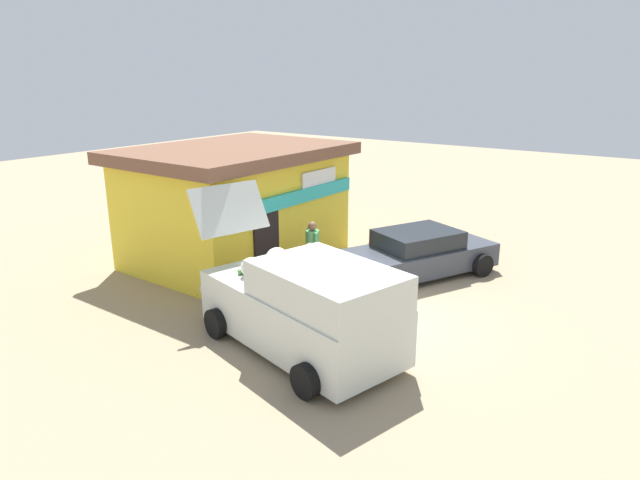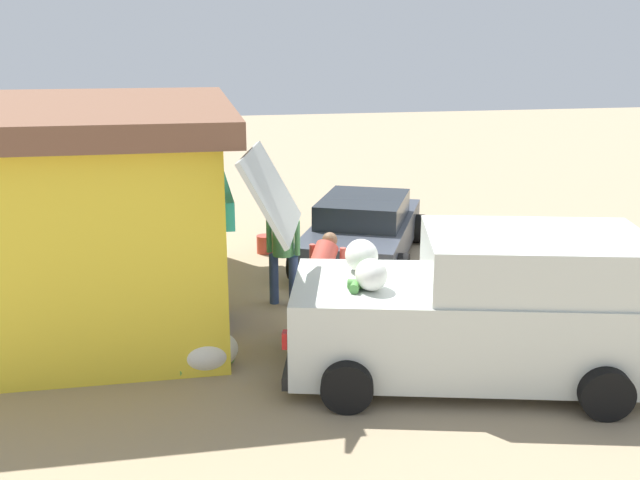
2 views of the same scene
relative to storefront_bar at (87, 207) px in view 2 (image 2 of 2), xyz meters
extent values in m
plane|color=#9E896B|center=(-1.17, -5.23, -1.65)|extent=(60.00, 60.00, 0.00)
cube|color=yellow|center=(0.00, 0.01, -0.20)|extent=(5.61, 4.07, 2.91)
cube|color=#2DB7B2|center=(-0.04, -2.03, 0.38)|extent=(5.26, 0.22, 0.36)
cube|color=black|center=(-1.03, -1.98, -0.65)|extent=(0.90, 0.08, 2.00)
cube|color=white|center=(1.18, -2.03, 0.68)|extent=(1.50, 0.09, 0.60)
cube|color=brown|center=(0.00, 0.01, 1.42)|extent=(6.13, 4.58, 0.33)
cube|color=silver|center=(-3.40, -4.81, -0.95)|extent=(2.90, 4.62, 1.07)
cube|color=silver|center=(-3.61, -5.59, -0.10)|extent=(2.42, 3.02, 0.64)
cube|color=silver|center=(-2.79, -2.48, 0.71)|extent=(1.78, 1.00, 1.00)
ellipsoid|color=silver|center=(-3.38, -3.58, -0.23)|extent=(0.46, 0.38, 0.38)
ellipsoid|color=silver|center=(-2.66, -3.65, -0.21)|extent=(0.51, 0.42, 0.42)
cylinder|color=#509844|center=(-3.40, -3.38, -0.36)|extent=(0.24, 0.19, 0.12)
cylinder|color=#529445|center=(-3.30, -3.44, -0.36)|extent=(0.19, 0.26, 0.11)
cylinder|color=#4FA03F|center=(-3.11, -3.61, -0.34)|extent=(0.27, 0.28, 0.15)
cube|color=black|center=(-2.85, -2.70, -1.40)|extent=(1.75, 0.53, 0.16)
cube|color=red|center=(-3.55, -2.50, -0.90)|extent=(0.15, 0.09, 0.20)
cube|color=red|center=(-2.14, -2.87, -0.90)|extent=(0.15, 0.09, 0.20)
cylinder|color=black|center=(-4.74, -5.96, -1.35)|extent=(0.37, 0.64, 0.61)
cylinder|color=black|center=(-2.79, -6.47, -1.35)|extent=(0.37, 0.64, 0.61)
cylinder|color=black|center=(-4.01, -3.14, -1.35)|extent=(0.37, 0.64, 0.61)
cylinder|color=black|center=(-2.05, -3.66, -1.35)|extent=(0.37, 0.64, 0.61)
cube|color=#383D47|center=(1.70, -4.85, -1.18)|extent=(4.60, 3.37, 0.61)
cube|color=#1E2328|center=(1.70, -4.85, -0.65)|extent=(2.50, 2.25, 0.45)
cylinder|color=black|center=(2.62, -6.31, -1.35)|extent=(0.64, 0.45, 0.60)
cylinder|color=black|center=(3.41, -4.60, -1.35)|extent=(0.64, 0.45, 0.60)
cylinder|color=black|center=(-0.01, -5.09, -1.35)|extent=(0.64, 0.45, 0.60)
cylinder|color=black|center=(0.78, -3.38, -1.35)|extent=(0.64, 0.45, 0.60)
cylinder|color=navy|center=(-0.34, -2.82, -1.24)|extent=(0.15, 0.15, 0.83)
cylinder|color=navy|center=(-0.52, -3.11, -1.24)|extent=(0.15, 0.15, 0.83)
cylinder|color=#4C9959|center=(-0.43, -2.97, -0.53)|extent=(0.47, 0.47, 0.59)
sphere|color=brown|center=(-0.43, -2.97, -0.12)|extent=(0.22, 0.22, 0.22)
cylinder|color=#4C9959|center=(-0.30, -2.77, -0.51)|extent=(0.09, 0.09, 0.56)
cylinder|color=#4C9959|center=(-0.55, -3.17, -0.51)|extent=(0.09, 0.09, 0.56)
cylinder|color=#4C4C51|center=(-1.67, -3.08, -1.23)|extent=(0.15, 0.15, 0.84)
cylinder|color=#4C4C51|center=(-1.86, -3.36, -1.23)|extent=(0.15, 0.15, 0.84)
cylinder|color=#CC4C3F|center=(-1.57, -3.35, -0.62)|extent=(0.75, 0.66, 0.64)
sphere|color=brown|center=(-1.31, -3.53, -0.36)|extent=(0.23, 0.23, 0.23)
cylinder|color=#CC4C3F|center=(-1.25, -3.28, -0.71)|extent=(0.09, 0.09, 0.56)
cylinder|color=#CC4C3F|center=(-1.52, -3.68, -0.71)|extent=(0.09, 0.09, 0.56)
ellipsoid|color=silver|center=(-2.57, -1.65, -1.40)|extent=(0.73, 0.87, 0.51)
cylinder|color=#5F9F43|center=(-2.65, -1.50, -1.58)|extent=(0.30, 0.24, 0.14)
cylinder|color=#72B632|center=(-2.35, -1.58, -1.59)|extent=(0.30, 0.28, 0.11)
cylinder|color=#5AA642|center=(-2.67, -1.39, -1.57)|extent=(0.26, 0.33, 0.16)
cylinder|color=#559B3D|center=(-2.54, -1.85, -1.59)|extent=(0.28, 0.28, 0.12)
cylinder|color=#BF3F33|center=(2.52, -3.04, -1.47)|extent=(0.33, 0.33, 0.36)
camera|label=1|loc=(-11.33, -10.88, 3.52)|focal=31.57mm
camera|label=2|loc=(-11.32, -1.33, 2.51)|focal=40.72mm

